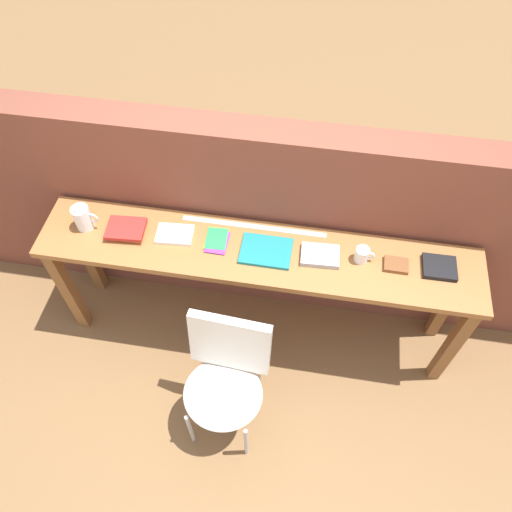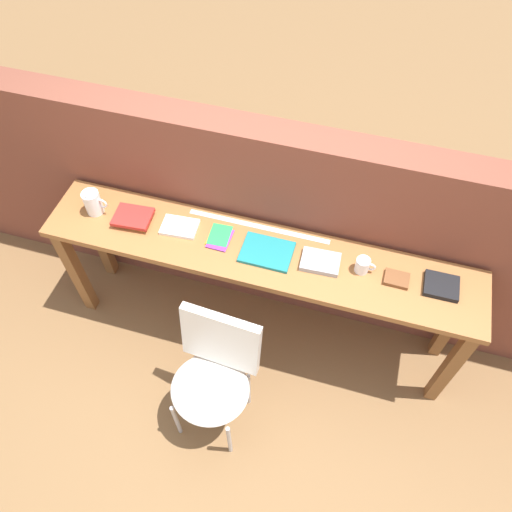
{
  "view_description": "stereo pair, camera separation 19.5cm",
  "coord_description": "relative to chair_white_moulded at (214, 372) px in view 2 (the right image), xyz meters",
  "views": [
    {
      "loc": [
        0.26,
        -1.34,
        3.1
      ],
      "look_at": [
        0.0,
        0.25,
        0.9
      ],
      "focal_mm": 35.0,
      "sensor_mm": 36.0,
      "label": 1
    },
    {
      "loc": [
        0.45,
        -1.3,
        3.1
      ],
      "look_at": [
        0.0,
        0.25,
        0.9
      ],
      "focal_mm": 35.0,
      "sensor_mm": 36.0,
      "label": 2
    }
  ],
  "objects": [
    {
      "name": "ground_plane",
      "position": [
        0.08,
        0.31,
        -0.53
      ],
      "size": [
        40.0,
        40.0,
        0.0
      ],
      "primitive_type": "plane",
      "color": "brown"
    },
    {
      "name": "brick_wall_back",
      "position": [
        0.08,
        0.95,
        0.2
      ],
      "size": [
        6.0,
        0.2,
        1.46
      ],
      "primitive_type": "cube",
      "color": "brown",
      "rests_on": "ground"
    },
    {
      "name": "sideboard",
      "position": [
        0.08,
        0.61,
        0.21
      ],
      "size": [
        2.5,
        0.44,
        0.88
      ],
      "color": "#996033",
      "rests_on": "ground"
    },
    {
      "name": "chair_white_moulded",
      "position": [
        0.0,
        0.0,
        0.0
      ],
      "size": [
        0.47,
        0.48,
        0.89
      ],
      "color": "silver",
      "rests_on": "ground"
    },
    {
      "name": "pitcher_white",
      "position": [
        -0.93,
        0.63,
        0.43
      ],
      "size": [
        0.14,
        0.1,
        0.18
      ],
      "color": "white",
      "rests_on": "sideboard"
    },
    {
      "name": "book_stack_leftmost",
      "position": [
        -0.68,
        0.62,
        0.38
      ],
      "size": [
        0.23,
        0.18,
        0.05
      ],
      "color": "gold",
      "rests_on": "sideboard"
    },
    {
      "name": "magazine_cycling",
      "position": [
        -0.4,
        0.64,
        0.36
      ],
      "size": [
        0.22,
        0.16,
        0.02
      ],
      "primitive_type": "cube",
      "rotation": [
        0.0,
        0.0,
        0.07
      ],
      "color": "white",
      "rests_on": "sideboard"
    },
    {
      "name": "pamphlet_pile_colourful",
      "position": [
        -0.16,
        0.64,
        0.36
      ],
      "size": [
        0.13,
        0.18,
        0.01
      ],
      "color": "#3399D8",
      "rests_on": "sideboard"
    },
    {
      "name": "book_open_centre",
      "position": [
        0.13,
        0.61,
        0.36
      ],
      "size": [
        0.28,
        0.21,
        0.02
      ],
      "primitive_type": "cube",
      "rotation": [
        0.0,
        0.0,
        -0.01
      ],
      "color": "#19757A",
      "rests_on": "sideboard"
    },
    {
      "name": "book_grey_hardcover",
      "position": [
        0.42,
        0.62,
        0.37
      ],
      "size": [
        0.22,
        0.16,
        0.03
      ],
      "primitive_type": "cube",
      "rotation": [
        0.0,
        0.0,
        0.05
      ],
      "color": "#9E9EA3",
      "rests_on": "sideboard"
    },
    {
      "name": "mug",
      "position": [
        0.65,
        0.64,
        0.4
      ],
      "size": [
        0.11,
        0.08,
        0.09
      ],
      "color": "white",
      "rests_on": "sideboard"
    },
    {
      "name": "leather_journal_brown",
      "position": [
        0.84,
        0.63,
        0.37
      ],
      "size": [
        0.13,
        0.1,
        0.02
      ],
      "primitive_type": "cube",
      "rotation": [
        0.0,
        0.0,
        -0.01
      ],
      "color": "brown",
      "rests_on": "sideboard"
    },
    {
      "name": "book_repair_rightmost",
      "position": [
        1.07,
        0.65,
        0.37
      ],
      "size": [
        0.18,
        0.16,
        0.03
      ],
      "primitive_type": "cube",
      "rotation": [
        0.0,
        0.0,
        0.01
      ],
      "color": "black",
      "rests_on": "sideboard"
    },
    {
      "name": "ruler_metal_back_edge",
      "position": [
        0.03,
        0.78,
        0.35
      ],
      "size": [
        0.84,
        0.03,
        0.0
      ],
      "primitive_type": "cube",
      "color": "silver",
      "rests_on": "sideboard"
    }
  ]
}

